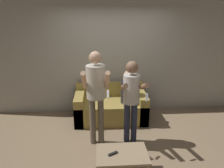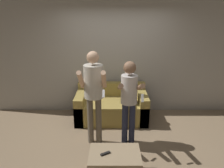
% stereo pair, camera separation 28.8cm
% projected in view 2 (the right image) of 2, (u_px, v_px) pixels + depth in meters
% --- Properties ---
extents(ground_plane, '(14.00, 14.00, 0.00)m').
position_uv_depth(ground_plane, '(117.00, 145.00, 4.10)').
color(ground_plane, '#937A5B').
extents(wall_back, '(6.40, 0.06, 2.70)m').
position_uv_depth(wall_back, '(116.00, 58.00, 5.19)').
color(wall_back, '#B7B2A8').
rests_on(wall_back, ground_plane).
extents(couch, '(1.60, 0.91, 0.78)m').
position_uv_depth(couch, '(112.00, 107.00, 5.05)').
color(couch, '#AD9347').
rests_on(couch, ground_plane).
extents(person_standing_left, '(0.46, 0.62, 1.75)m').
position_uv_depth(person_standing_left, '(94.00, 88.00, 3.84)').
color(person_standing_left, '#6B6051').
rests_on(person_standing_left, ground_plane).
extents(person_standing_right, '(0.41, 0.68, 1.58)m').
position_uv_depth(person_standing_right, '(130.00, 95.00, 3.87)').
color(person_standing_right, '#282D47').
rests_on(person_standing_right, ground_plane).
extents(person_seated, '(0.32, 0.54, 1.19)m').
position_uv_depth(person_seated, '(130.00, 95.00, 4.74)').
color(person_seated, '#6B6051').
rests_on(person_seated, ground_plane).
extents(coffee_table, '(0.75, 0.54, 0.43)m').
position_uv_depth(coffee_table, '(115.00, 156.00, 3.17)').
color(coffee_table, tan).
rests_on(coffee_table, ground_plane).
extents(remote_on_table, '(0.15, 0.11, 0.02)m').
position_uv_depth(remote_on_table, '(106.00, 153.00, 3.13)').
color(remote_on_table, black).
rests_on(remote_on_table, coffee_table).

